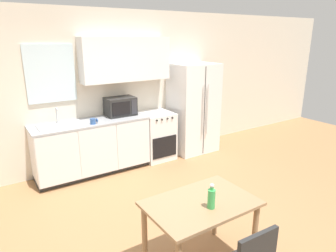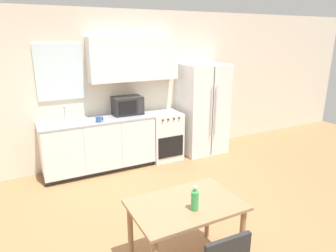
{
  "view_description": "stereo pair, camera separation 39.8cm",
  "coord_description": "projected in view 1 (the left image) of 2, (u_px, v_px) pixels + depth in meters",
  "views": [
    {
      "loc": [
        -1.8,
        -2.82,
        2.25
      ],
      "look_at": [
        0.37,
        0.53,
        1.05
      ],
      "focal_mm": 32.0,
      "sensor_mm": 36.0,
      "label": 1
    },
    {
      "loc": [
        -1.46,
        -3.02,
        2.25
      ],
      "look_at": [
        0.37,
        0.53,
        1.05
      ],
      "focal_mm": 32.0,
      "sensor_mm": 36.0,
      "label": 2
    }
  ],
  "objects": [
    {
      "name": "kitchen_sink",
      "position": [
        60.0,
        125.0,
        4.64
      ],
      "size": [
        0.66,
        0.4,
        0.26
      ],
      "color": "#B7BABC",
      "rests_on": "kitchen_counter"
    },
    {
      "name": "coffee_mug",
      "position": [
        93.0,
        121.0,
        4.73
      ],
      "size": [
        0.12,
        0.09,
        0.09
      ],
      "color": "#335999",
      "rests_on": "kitchen_counter"
    },
    {
      "name": "kitchen_counter",
      "position": [
        93.0,
        147.0,
        5.02
      ],
      "size": [
        1.89,
        0.61,
        0.91
      ],
      "color": "#333333",
      "rests_on": "ground_plane"
    },
    {
      "name": "microwave",
      "position": [
        120.0,
        106.0,
        5.22
      ],
      "size": [
        0.5,
        0.35,
        0.32
      ],
      "color": "#282828",
      "rests_on": "kitchen_counter"
    },
    {
      "name": "drink_bottle",
      "position": [
        211.0,
        198.0,
        2.75
      ],
      "size": [
        0.07,
        0.07,
        0.24
      ],
      "color": "#3FB259",
      "rests_on": "dining_table"
    },
    {
      "name": "ground_plane",
      "position": [
        166.0,
        218.0,
        3.85
      ],
      "size": [
        12.0,
        12.0,
        0.0
      ],
      "primitive_type": "plane",
      "color": "#9E7047"
    },
    {
      "name": "refrigerator",
      "position": [
        193.0,
        108.0,
        5.95
      ],
      "size": [
        0.87,
        0.73,
        1.75
      ],
      "color": "white",
      "rests_on": "ground_plane"
    },
    {
      "name": "dining_table",
      "position": [
        201.0,
        213.0,
        2.91
      ],
      "size": [
        1.05,
        0.7,
        0.72
      ],
      "color": "#997551",
      "rests_on": "ground_plane"
    },
    {
      "name": "oven_range",
      "position": [
        156.0,
        136.0,
        5.66
      ],
      "size": [
        0.58,
        0.62,
        0.89
      ],
      "color": "white",
      "rests_on": "ground_plane"
    },
    {
      "name": "wall_back",
      "position": [
        103.0,
        85.0,
        5.17
      ],
      "size": [
        12.0,
        0.38,
        2.7
      ],
      "color": "beige",
      "rests_on": "ground_plane"
    }
  ]
}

